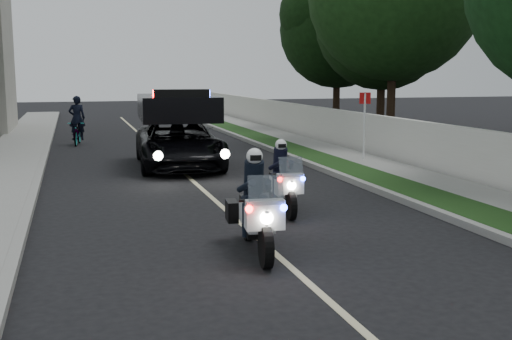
{
  "coord_description": "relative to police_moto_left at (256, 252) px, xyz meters",
  "views": [
    {
      "loc": [
        -3.13,
        -8.06,
        2.96
      ],
      "look_at": [
        0.42,
        4.14,
        1.0
      ],
      "focal_mm": 44.37,
      "sensor_mm": 36.0,
      "label": 1
    }
  ],
  "objects": [
    {
      "name": "property_wall",
      "position": [
        7.38,
        8.27,
        0.75
      ],
      "size": [
        0.22,
        60.0,
        1.5
      ],
      "primitive_type": "cube",
      "color": "beige",
      "rests_on": "ground"
    },
    {
      "name": "tree_right_c",
      "position": [
        10.6,
        16.22,
        0.0
      ],
      "size": [
        7.76,
        7.76,
        10.07
      ],
      "primitive_type": null,
      "rotation": [
        0.0,
        0.0,
        -0.35
      ],
      "color": "black",
      "rests_on": "ground"
    },
    {
      "name": "cyclist",
      "position": [
        -2.66,
        17.24,
        0.0
      ],
      "size": [
        0.69,
        0.49,
        1.82
      ],
      "primitive_type": "imported",
      "rotation": [
        0.0,
        0.0,
        3.23
      ],
      "color": "black",
      "rests_on": "ground"
    },
    {
      "name": "tree_right_e",
      "position": [
        10.52,
        21.05,
        0.0
      ],
      "size": [
        7.7,
        7.7,
        9.98
      ],
      "primitive_type": null,
      "rotation": [
        0.0,
        0.0,
        -0.35
      ],
      "color": "black",
      "rests_on": "ground"
    },
    {
      "name": "tree_right_d",
      "position": [
        10.23,
        14.56,
        0.0
      ],
      "size": [
        7.23,
        7.23,
        12.04
      ],
      "primitive_type": null,
      "rotation": [
        0.0,
        0.0,
        -0.0
      ],
      "color": "#1B4115",
      "rests_on": "ground"
    },
    {
      "name": "grass_verge",
      "position": [
        5.08,
        8.27,
        0.08
      ],
      "size": [
        1.2,
        60.0,
        0.16
      ],
      "primitive_type": "cube",
      "color": "#193814",
      "rests_on": "ground"
    },
    {
      "name": "sidewalk_right",
      "position": [
        6.38,
        8.27,
        0.08
      ],
      "size": [
        1.4,
        60.0,
        0.16
      ],
      "primitive_type": "cube",
      "color": "gray",
      "rests_on": "ground"
    },
    {
      "name": "lane_marking",
      "position": [
        0.28,
        8.27,
        0.0
      ],
      "size": [
        0.12,
        50.0,
        0.01
      ],
      "primitive_type": "cube",
      "color": "#BFB78C",
      "rests_on": "ground"
    },
    {
      "name": "police_moto_left",
      "position": [
        0.0,
        0.0,
        0.0
      ],
      "size": [
        0.93,
        2.11,
        1.74
      ],
      "primitive_type": null,
      "rotation": [
        0.0,
        0.0,
        -0.11
      ],
      "color": "silver",
      "rests_on": "ground"
    },
    {
      "name": "curb_right",
      "position": [
        4.38,
        8.27,
        0.07
      ],
      "size": [
        0.2,
        60.0,
        0.15
      ],
      "primitive_type": "cube",
      "color": "gray",
      "rests_on": "ground"
    },
    {
      "name": "ground",
      "position": [
        0.28,
        -1.73,
        0.0
      ],
      "size": [
        120.0,
        120.0,
        0.0
      ],
      "primitive_type": "plane",
      "color": "black",
      "rests_on": "ground"
    },
    {
      "name": "bicycle",
      "position": [
        -2.66,
        17.24,
        0.0
      ],
      "size": [
        0.85,
        1.89,
        0.95
      ],
      "primitive_type": "imported",
      "rotation": [
        0.0,
        0.0,
        -0.12
      ],
      "color": "black",
      "rests_on": "ground"
    },
    {
      "name": "sign_post",
      "position": [
        6.28,
        8.95,
        0.0
      ],
      "size": [
        0.46,
        0.46,
        2.4
      ],
      "primitive_type": null,
      "rotation": [
        0.0,
        0.0,
        -0.25
      ],
      "color": "#AE190C",
      "rests_on": "ground"
    },
    {
      "name": "curb_left",
      "position": [
        -3.82,
        8.27,
        0.07
      ],
      "size": [
        0.2,
        60.0,
        0.15
      ],
      "primitive_type": "cube",
      "color": "gray",
      "rests_on": "ground"
    },
    {
      "name": "police_suv",
      "position": [
        0.35,
        9.91,
        0.0
      ],
      "size": [
        2.86,
        5.6,
        2.65
      ],
      "primitive_type": "imported",
      "rotation": [
        0.0,
        0.0,
        -0.06
      ],
      "color": "black",
      "rests_on": "ground"
    },
    {
      "name": "police_moto_right",
      "position": [
        1.4,
        2.83,
        0.0
      ],
      "size": [
        0.81,
        1.89,
        1.56
      ],
      "primitive_type": null,
      "rotation": [
        0.0,
        0.0,
        -0.09
      ],
      "color": "silver",
      "rests_on": "ground"
    }
  ]
}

